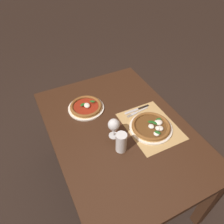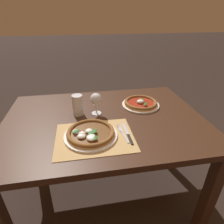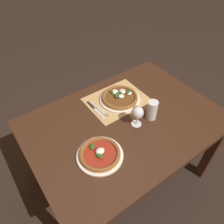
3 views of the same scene
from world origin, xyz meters
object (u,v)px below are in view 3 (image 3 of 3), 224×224
pizza_far (100,154)px  fork (99,109)px  pizza_near (120,97)px  wine_glass (138,113)px  pint_glass (152,110)px  knife (95,110)px

pizza_far → fork: size_ratio=1.41×
pizza_near → pizza_far: pizza_near is taller
fork → wine_glass: bearing=115.3°
pizza_near → pint_glass: 0.29m
pint_glass → fork: size_ratio=0.72×
pizza_near → wine_glass: 0.29m
pizza_far → pint_glass: pint_glass is taller
wine_glass → knife: 0.34m
pizza_near → fork: (0.19, -0.00, -0.02)m
pint_glass → knife: bearing=-46.0°
pizza_near → fork: pizza_near is taller
pizza_far → fork: 0.40m
knife → pizza_near: bearing=176.9°
pizza_near → pint_glass: (-0.06, 0.28, 0.05)m
pizza_near → wine_glass: wine_glass is taller
fork → knife: size_ratio=0.93×
pizza_far → fork: bearing=-122.8°
pizza_far → wine_glass: 0.36m
wine_glass → knife: bearing=-61.1°
wine_glass → fork: size_ratio=0.77×
pizza_near → knife: bearing=-3.1°
pint_glass → knife: (0.28, -0.29, -0.06)m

